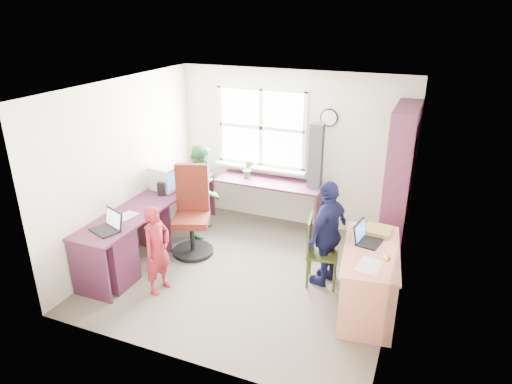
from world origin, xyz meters
TOP-DOWN VIEW (x-y plane):
  - room at (0.01, 0.10)m, footprint 3.64×3.44m
  - l_desk at (-1.31, -0.28)m, footprint 2.38×2.95m
  - right_desk at (1.54, -0.14)m, footprint 0.76×1.37m
  - bookshelf at (1.65, 1.19)m, footprint 0.30×1.02m
  - swivel_chair at (-0.96, 0.27)m, footprint 0.75×0.75m
  - wooden_chair at (0.86, 0.13)m, footprint 0.44×0.44m
  - crt_monitor at (-1.53, 0.51)m, footprint 0.41×0.37m
  - laptop_left at (-1.46, -0.85)m, footprint 0.42×0.39m
  - laptop_right at (1.44, 0.02)m, footprint 0.33×0.37m
  - speaker_a at (-1.47, 0.32)m, footprint 0.13×0.13m
  - speaker_b at (-1.49, 0.87)m, footprint 0.09×0.09m
  - cd_tower at (0.44, 1.46)m, footprint 0.20×0.18m
  - game_box at (1.54, 0.29)m, footprint 0.33×0.33m
  - paper_a at (-1.50, -0.45)m, footprint 0.23×0.30m
  - paper_b at (1.57, -0.50)m, footprint 0.26×0.35m
  - potted_plant at (-0.62, 1.42)m, footprint 0.18×0.16m
  - person_red at (-0.86, -0.75)m, footprint 0.32×0.44m
  - person_green at (-1.09, 0.84)m, footprint 0.64×0.76m
  - person_navy at (0.97, 0.20)m, footprint 0.54×0.86m

SIDE VIEW (x-z plane):
  - l_desk at x=-1.31m, z-range 0.08..0.83m
  - wooden_chair at x=0.86m, z-range 0.04..0.92m
  - swivel_chair at x=-0.96m, z-range -0.09..1.16m
  - right_desk at x=1.54m, z-range 0.17..0.92m
  - person_red at x=-0.86m, z-range 0.00..1.11m
  - person_navy at x=0.97m, z-range 0.00..1.36m
  - person_green at x=-1.09m, z-range 0.00..1.38m
  - paper_a at x=-1.50m, z-range 0.75..0.75m
  - paper_b at x=1.57m, z-range 0.75..0.76m
  - game_box at x=1.54m, z-range 0.75..0.81m
  - laptop_left at x=-1.46m, z-range 0.69..0.92m
  - laptop_right at x=1.44m, z-range 0.69..0.92m
  - speaker_b at x=-1.49m, z-range 0.75..0.92m
  - speaker_a at x=-1.47m, z-range 0.75..0.95m
  - potted_plant at x=-0.62m, z-range 0.75..1.04m
  - crt_monitor at x=-1.53m, z-range 0.75..1.11m
  - bookshelf at x=1.65m, z-range -0.05..2.05m
  - room at x=0.01m, z-range 0.00..2.44m
  - cd_tower at x=0.44m, z-range 0.75..1.70m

